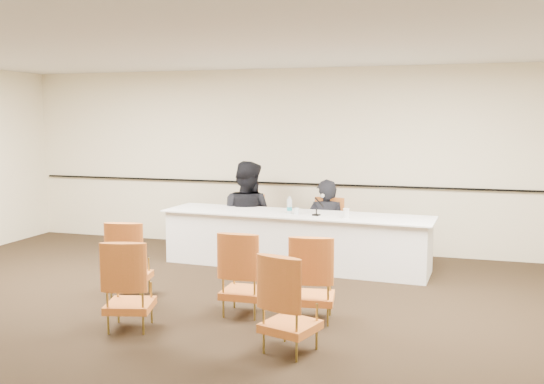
# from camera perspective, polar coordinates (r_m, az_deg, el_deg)

# --- Properties ---
(floor) EXTENTS (10.00, 10.00, 0.00)m
(floor) POSITION_cam_1_polar(r_m,az_deg,el_deg) (6.64, -6.16, -12.25)
(floor) COLOR black
(floor) RESTS_ON ground
(ceiling) EXTENTS (10.00, 10.00, 0.00)m
(ceiling) POSITION_cam_1_polar(r_m,az_deg,el_deg) (6.33, -6.52, 14.35)
(ceiling) COLOR silver
(ceiling) RESTS_ON ground
(wall_back) EXTENTS (10.00, 0.04, 3.00)m
(wall_back) POSITION_cam_1_polar(r_m,az_deg,el_deg) (10.10, 2.66, 3.07)
(wall_back) COLOR #F4E6BF
(wall_back) RESTS_ON ground
(wall_rail) EXTENTS (9.80, 0.04, 0.03)m
(wall_rail) POSITION_cam_1_polar(r_m,az_deg,el_deg) (10.09, 2.59, 0.79)
(wall_rail) COLOR black
(wall_rail) RESTS_ON wall_back
(panel_table) EXTENTS (4.04, 1.15, 0.80)m
(panel_table) POSITION_cam_1_polar(r_m,az_deg,el_deg) (8.95, 2.20, -4.54)
(panel_table) COLOR white
(panel_table) RESTS_ON ground
(panelist_main) EXTENTS (0.68, 0.52, 1.69)m
(panelist_main) POSITION_cam_1_polar(r_m,az_deg,el_deg) (9.41, 5.08, -3.91)
(panelist_main) COLOR black
(panelist_main) RESTS_ON ground
(panelist_main_chair) EXTENTS (0.53, 0.53, 0.95)m
(panelist_main_chair) POSITION_cam_1_polar(r_m,az_deg,el_deg) (9.39, 5.09, -3.55)
(panelist_main_chair) COLOR #B56820
(panelist_main_chair) RESTS_ON ground
(panelist_second) EXTENTS (1.07, 0.90, 1.95)m
(panelist_second) POSITION_cam_1_polar(r_m,az_deg,el_deg) (9.81, -2.41, -2.75)
(panelist_second) COLOR black
(panelist_second) RESTS_ON ground
(panelist_second_chair) EXTENTS (0.53, 0.53, 0.95)m
(panelist_second_chair) POSITION_cam_1_polar(r_m,az_deg,el_deg) (9.82, -2.41, -3.07)
(panelist_second_chair) COLOR #B56820
(panelist_second_chair) RESTS_ON ground
(papers) EXTENTS (0.36, 0.32, 0.00)m
(papers) POSITION_cam_1_polar(r_m,az_deg,el_deg) (8.72, 4.70, -2.17)
(papers) COLOR white
(papers) RESTS_ON panel_table
(microphone) EXTENTS (0.17, 0.24, 0.31)m
(microphone) POSITION_cam_1_polar(r_m,az_deg,el_deg) (8.65, 4.20, -1.24)
(microphone) COLOR black
(microphone) RESTS_ON panel_table
(water_bottle) EXTENTS (0.10, 0.10, 0.25)m
(water_bottle) POSITION_cam_1_polar(r_m,az_deg,el_deg) (8.83, 1.66, -1.23)
(water_bottle) COLOR teal
(water_bottle) RESTS_ON panel_table
(drinking_glass) EXTENTS (0.08, 0.08, 0.10)m
(drinking_glass) POSITION_cam_1_polar(r_m,az_deg,el_deg) (8.75, 2.33, -1.80)
(drinking_glass) COLOR white
(drinking_glass) RESTS_ON panel_table
(coffee_cup) EXTENTS (0.11, 0.11, 0.14)m
(coffee_cup) POSITION_cam_1_polar(r_m,az_deg,el_deg) (8.48, 7.00, -2.00)
(coffee_cup) COLOR white
(coffee_cup) RESTS_ON panel_table
(aud_chair_front_left) EXTENTS (0.59, 0.59, 0.95)m
(aud_chair_front_left) POSITION_cam_1_polar(r_m,az_deg,el_deg) (7.65, -13.23, -6.12)
(aud_chair_front_left) COLOR #B56820
(aud_chair_front_left) RESTS_ON ground
(aud_chair_front_mid) EXTENTS (0.51, 0.51, 0.95)m
(aud_chair_front_mid) POSITION_cam_1_polar(r_m,az_deg,el_deg) (6.79, -2.65, -7.60)
(aud_chair_front_mid) COLOR #B56820
(aud_chair_front_mid) RESTS_ON ground
(aud_chair_front_right) EXTENTS (0.56, 0.56, 0.95)m
(aud_chair_front_right) POSITION_cam_1_polar(r_m,az_deg,el_deg) (6.61, 3.84, -8.02)
(aud_chair_front_right) COLOR #B56820
(aud_chair_front_right) RESTS_ON ground
(aud_chair_back_left) EXTENTS (0.61, 0.61, 0.95)m
(aud_chair_back_left) POSITION_cam_1_polar(r_m,az_deg,el_deg) (6.51, -13.26, -8.43)
(aud_chair_back_left) COLOR #B56820
(aud_chair_back_left) RESTS_ON ground
(aud_chair_back_right) EXTENTS (0.63, 0.63, 0.95)m
(aud_chair_back_right) POSITION_cam_1_polar(r_m,az_deg,el_deg) (5.73, 1.76, -10.36)
(aud_chair_back_right) COLOR #B56820
(aud_chair_back_right) RESTS_ON ground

